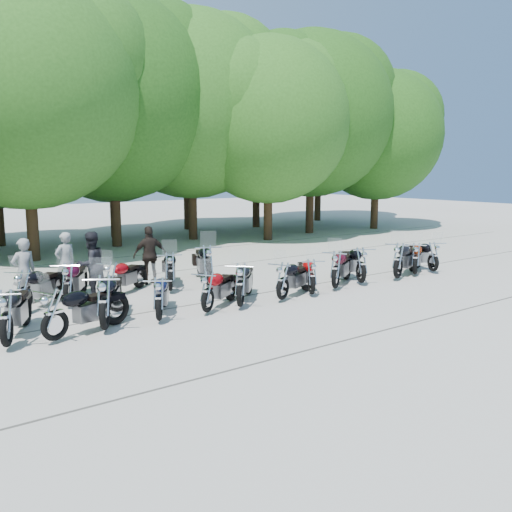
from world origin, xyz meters
TOP-DOWN VIEW (x-y plane):
  - ground at (0.00, 0.00)m, footprint 90.00×90.00m
  - tree_3 at (-3.57, 11.24)m, footprint 8.70×8.70m
  - tree_4 at (0.54, 13.09)m, footprint 9.13×9.13m
  - tree_5 at (4.61, 13.20)m, footprint 9.04×9.04m
  - tree_6 at (7.55, 10.82)m, footprint 8.00×8.00m
  - tree_7 at (11.20, 11.78)m, footprint 8.79×8.79m
  - tree_8 at (15.83, 11.20)m, footprint 7.53×7.53m
  - tree_12 at (1.80, 16.47)m, footprint 7.88×7.88m
  - tree_13 at (6.69, 17.47)m, footprint 8.31×8.31m
  - tree_14 at (10.68, 16.09)m, footprint 8.02×8.02m
  - tree_15 at (16.61, 17.02)m, footprint 9.67×9.67m
  - motorcycle_0 at (-6.79, 0.50)m, footprint 1.66×2.50m
  - motorcycle_1 at (-5.91, 0.35)m, footprint 2.35×1.43m
  - motorcycle_2 at (-4.82, 0.47)m, footprint 1.92×2.59m
  - motorcycle_3 at (-3.53, 0.46)m, footprint 1.66×2.16m
  - motorcycle_4 at (-2.25, 0.42)m, footprint 2.11×1.72m
  - motorcycle_5 at (-1.30, 0.38)m, footprint 2.11×2.22m
  - motorcycle_6 at (0.04, 0.34)m, footprint 2.22×1.46m
  - motorcycle_7 at (1.09, 0.36)m, footprint 1.62×2.14m
  - motorcycle_8 at (2.16, 0.50)m, footprint 2.35×1.89m
  - motorcycle_9 at (3.32, 0.59)m, footprint 1.67×2.40m
  - motorcycle_10 at (4.78, 0.37)m, footprint 2.53×1.60m
  - motorcycle_11 at (5.80, 0.48)m, footprint 2.21×1.81m
  - motorcycle_12 at (6.73, 0.46)m, footprint 1.42×2.24m
  - motorcycle_13 at (-5.86, 3.08)m, footprint 2.06×2.03m
  - motorcycle_14 at (-4.77, 3.12)m, footprint 1.79×2.36m
  - motorcycle_15 at (-3.53, 3.34)m, footprint 2.04×1.72m
  - motorcycle_16 at (-1.89, 3.08)m, footprint 1.70×2.40m
  - motorcycle_17 at (-0.65, 3.06)m, footprint 1.74×2.67m
  - rider_0 at (-5.58, 4.16)m, footprint 0.71×0.53m
  - rider_1 at (-3.88, 3.91)m, footprint 1.05×0.91m
  - rider_2 at (-1.81, 4.56)m, footprint 1.11×0.58m
  - rider_3 at (-4.24, 5.01)m, footprint 0.72×0.57m

SIDE VIEW (x-z plane):
  - ground at x=0.00m, z-range 0.00..0.00m
  - motorcycle_15 at x=-3.53m, z-range 0.00..1.17m
  - motorcycle_7 at x=1.09m, z-range 0.00..1.19m
  - motorcycle_4 at x=-2.25m, z-range 0.00..1.19m
  - motorcycle_3 at x=-3.53m, z-range 0.00..1.21m
  - motorcycle_6 at x=0.04m, z-range 0.00..1.21m
  - motorcycle_12 at x=6.73m, z-range 0.00..1.22m
  - motorcycle_13 at x=-5.86m, z-range 0.00..1.25m
  - motorcycle_11 at x=5.80m, z-range 0.00..1.25m
  - motorcycle_1 at x=-5.91m, z-range 0.00..1.27m
  - motorcycle_14 at x=-4.77m, z-range 0.00..1.31m
  - motorcycle_9 at x=3.32m, z-range 0.00..1.32m
  - motorcycle_16 at x=-1.89m, z-range 0.00..1.32m
  - motorcycle_8 at x=2.16m, z-range 0.00..1.33m
  - motorcycle_5 at x=-1.30m, z-range 0.00..1.33m
  - motorcycle_0 at x=-6.79m, z-range 0.00..1.36m
  - motorcycle_10 at x=4.78m, z-range 0.00..1.37m
  - motorcycle_2 at x=-4.82m, z-range 0.00..1.43m
  - motorcycle_17 at x=-0.65m, z-range 0.00..1.45m
  - rider_3 at x=-4.24m, z-range 0.00..1.74m
  - rider_0 at x=-5.58m, z-range 0.00..1.76m
  - rider_2 at x=-1.81m, z-range 0.00..1.80m
  - rider_1 at x=-3.88m, z-range 0.00..1.83m
  - tree_8 at x=15.83m, z-range 0.85..10.10m
  - tree_12 at x=1.80m, z-range 0.89..10.56m
  - tree_6 at x=7.55m, z-range 0.90..10.72m
  - tree_14 at x=10.68m, z-range 0.91..10.75m
  - tree_13 at x=6.69m, z-range 0.94..11.14m
  - tree_3 at x=-3.57m, z-range 0.98..11.66m
  - tree_7 at x=11.20m, z-range 0.99..11.79m
  - tree_5 at x=4.61m, z-range 1.02..12.12m
  - tree_4 at x=0.54m, z-range 1.03..12.24m
  - tree_15 at x=16.61m, z-range 1.09..12.96m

